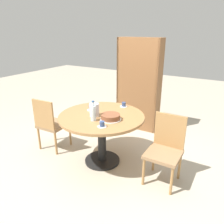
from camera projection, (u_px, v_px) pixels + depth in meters
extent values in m
plane|color=#B2A893|center=(102.00, 161.00, 3.34)|extent=(14.00, 14.00, 0.00)
cylinder|color=black|center=(102.00, 160.00, 3.33)|extent=(0.53, 0.53, 0.03)
cylinder|color=black|center=(102.00, 139.00, 3.20)|extent=(0.12, 0.12, 0.69)
cylinder|color=#9E7042|center=(102.00, 116.00, 3.07)|extent=(1.21, 1.21, 0.04)
cylinder|color=#A87A47|center=(143.00, 172.00, 2.76)|extent=(0.03, 0.03, 0.39)
cylinder|color=#A87A47|center=(172.00, 181.00, 2.59)|extent=(0.03, 0.03, 0.39)
cylinder|color=#A87A47|center=(154.00, 158.00, 3.05)|extent=(0.03, 0.03, 0.39)
cylinder|color=#A87A47|center=(180.00, 166.00, 2.88)|extent=(0.03, 0.03, 0.39)
cube|color=#93704C|center=(163.00, 154.00, 2.75)|extent=(0.42, 0.42, 0.04)
cube|color=#A87A47|center=(170.00, 131.00, 2.82)|extent=(0.40, 0.03, 0.45)
cylinder|color=#A87A47|center=(70.00, 134.00, 3.74)|extent=(0.03, 0.03, 0.39)
cylinder|color=#A87A47|center=(54.00, 130.00, 3.90)|extent=(0.03, 0.03, 0.39)
cylinder|color=#A87A47|center=(56.00, 143.00, 3.45)|extent=(0.03, 0.03, 0.39)
cylinder|color=#A87A47|center=(39.00, 138.00, 3.61)|extent=(0.03, 0.03, 0.39)
cube|color=#93704C|center=(54.00, 125.00, 3.60)|extent=(0.44, 0.44, 0.04)
cube|color=#A87A47|center=(43.00, 115.00, 3.35)|extent=(0.40, 0.04, 0.45)
cube|color=brown|center=(159.00, 88.00, 4.03)|extent=(0.04, 0.28, 1.75)
cube|color=brown|center=(121.00, 83.00, 4.41)|extent=(0.04, 0.28, 1.75)
cube|color=brown|center=(136.00, 86.00, 4.11)|extent=(0.83, 0.02, 1.75)
cube|color=brown|center=(137.00, 125.00, 4.52)|extent=(0.76, 0.27, 0.04)
cube|color=brown|center=(138.00, 110.00, 4.40)|extent=(0.76, 0.27, 0.04)
cube|color=brown|center=(138.00, 94.00, 4.28)|extent=(0.76, 0.27, 0.04)
cube|color=brown|center=(139.00, 76.00, 4.16)|extent=(0.76, 0.27, 0.04)
cube|color=brown|center=(140.00, 57.00, 4.03)|extent=(0.76, 0.27, 0.04)
cube|color=brown|center=(141.00, 38.00, 3.91)|extent=(0.76, 0.27, 0.04)
cube|color=#B72D28|center=(148.00, 122.00, 4.35)|extent=(0.28, 0.21, 0.24)
cube|color=#28703D|center=(127.00, 117.00, 4.58)|extent=(0.28, 0.21, 0.24)
cube|color=#234793|center=(149.00, 106.00, 4.23)|extent=(0.28, 0.21, 0.25)
cube|color=orange|center=(127.00, 101.00, 4.45)|extent=(0.28, 0.21, 0.27)
cube|color=#B72D28|center=(150.00, 89.00, 4.11)|extent=(0.29, 0.21, 0.24)
cube|color=beige|center=(127.00, 86.00, 4.34)|extent=(0.29, 0.21, 0.22)
cube|color=#234793|center=(151.00, 70.00, 3.98)|extent=(0.29, 0.21, 0.25)
cube|color=beige|center=(128.00, 67.00, 4.21)|extent=(0.29, 0.21, 0.26)
cube|color=#703384|center=(152.00, 50.00, 3.86)|extent=(0.29, 0.21, 0.26)
cube|color=#703384|center=(129.00, 50.00, 4.09)|extent=(0.29, 0.21, 0.21)
cylinder|color=silver|center=(94.00, 110.00, 3.00)|extent=(0.14, 0.14, 0.18)
cone|color=silver|center=(94.00, 103.00, 2.97)|extent=(0.12, 0.12, 0.02)
sphere|color=silver|center=(94.00, 101.00, 2.96)|extent=(0.02, 0.02, 0.02)
cylinder|color=silver|center=(93.00, 113.00, 2.85)|extent=(0.07, 0.07, 0.20)
cylinder|color=silver|center=(93.00, 104.00, 2.80)|extent=(0.03, 0.03, 0.06)
cylinder|color=#2D5184|center=(93.00, 101.00, 2.79)|extent=(0.04, 0.04, 0.01)
cylinder|color=white|center=(111.00, 119.00, 2.91)|extent=(0.28, 0.28, 0.01)
cylinder|color=brown|center=(111.00, 117.00, 2.89)|extent=(0.25, 0.25, 0.07)
cylinder|color=white|center=(91.00, 110.00, 3.25)|extent=(0.12, 0.12, 0.01)
cylinder|color=#334775|center=(91.00, 108.00, 3.24)|extent=(0.06, 0.06, 0.06)
cylinder|color=white|center=(124.00, 106.00, 3.40)|extent=(0.12, 0.12, 0.01)
cylinder|color=#334775|center=(124.00, 104.00, 3.39)|extent=(0.06, 0.06, 0.06)
cylinder|color=white|center=(102.00, 127.00, 2.70)|extent=(0.12, 0.12, 0.01)
cylinder|color=#334775|center=(102.00, 124.00, 2.69)|extent=(0.06, 0.06, 0.06)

